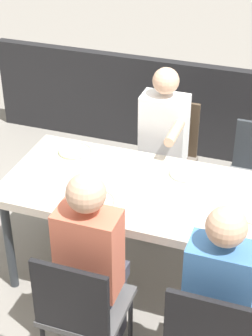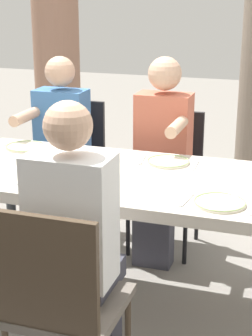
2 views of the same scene
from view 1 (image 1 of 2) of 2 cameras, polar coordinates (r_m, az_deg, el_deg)
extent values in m
plane|color=gray|center=(4.02, 1.73, -11.25)|extent=(16.00, 16.00, 0.00)
cube|color=beige|center=(3.55, 1.92, -2.47)|extent=(1.81, 0.86, 0.06)
cylinder|color=#2D3338|center=(3.82, -11.83, -7.69)|extent=(0.06, 0.06, 0.72)
cylinder|color=#2D3338|center=(4.30, -7.27, -2.12)|extent=(0.06, 0.06, 0.72)
cylinder|color=black|center=(3.40, 5.84, -16.55)|extent=(0.03, 0.03, 0.43)
cylinder|color=#2D3338|center=(4.25, 9.75, -5.23)|extent=(0.03, 0.03, 0.43)
cylinder|color=#2D3338|center=(4.56, 10.67, -2.47)|extent=(0.03, 0.03, 0.43)
cube|color=#4F4F50|center=(3.21, -3.97, -13.86)|extent=(0.44, 0.44, 0.04)
cube|color=black|center=(2.92, -5.69, -13.44)|extent=(0.42, 0.03, 0.45)
cylinder|color=black|center=(3.45, 0.46, -15.24)|extent=(0.03, 0.03, 0.44)
cylinder|color=black|center=(3.56, -5.51, -13.68)|extent=(0.03, 0.03, 0.44)
cube|color=#6A6158|center=(4.34, 3.90, 0.13)|extent=(0.44, 0.44, 0.04)
cube|color=#473828|center=(4.39, 4.73, 4.06)|extent=(0.42, 0.03, 0.47)
cylinder|color=#473828|center=(4.37, 0.70, -3.36)|extent=(0.03, 0.03, 0.45)
cylinder|color=#473828|center=(4.29, 5.52, -4.32)|extent=(0.03, 0.03, 0.45)
cylinder|color=#473828|center=(4.67, 2.20, -0.80)|extent=(0.03, 0.03, 0.45)
cylinder|color=#473828|center=(4.59, 6.72, -1.65)|extent=(0.03, 0.03, 0.45)
cube|color=#3F3F4C|center=(4.28, 2.86, -4.20)|extent=(0.24, 0.14, 0.46)
cube|color=#3F3F4C|center=(4.19, 3.32, -0.42)|extent=(0.28, 0.32, 0.10)
cube|color=white|center=(4.12, 3.89, 4.03)|extent=(0.34, 0.20, 0.53)
sphere|color=tan|center=(3.96, 4.09, 8.86)|extent=(0.19, 0.19, 0.19)
cylinder|color=tan|center=(3.83, 4.97, 3.62)|extent=(0.07, 0.30, 0.07)
cube|color=#3F3F4C|center=(3.41, 9.32, -16.41)|extent=(0.24, 0.14, 0.46)
cube|color=#3F3F4C|center=(3.14, 9.43, -14.21)|extent=(0.28, 0.32, 0.10)
cube|color=#3F72B2|center=(2.86, 9.52, -11.66)|extent=(0.34, 0.20, 0.49)
sphere|color=tan|center=(2.62, 10.22, -5.92)|extent=(0.20, 0.20, 0.20)
cube|color=#3F3F4C|center=(3.53, -2.20, -13.67)|extent=(0.24, 0.14, 0.46)
cube|color=#3F3F4C|center=(3.28, -2.88, -11.32)|extent=(0.28, 0.32, 0.10)
cube|color=#CC664C|center=(3.00, -3.83, -8.48)|extent=(0.34, 0.20, 0.51)
sphere|color=tan|center=(2.77, -4.10, -2.57)|extent=(0.21, 0.21, 0.21)
cylinder|color=tan|center=(3.15, -4.57, -3.69)|extent=(0.07, 0.30, 0.07)
cube|color=black|center=(5.24, 8.02, 5.68)|extent=(4.21, 0.10, 0.90)
cylinder|color=silver|center=(3.22, 11.61, -6.63)|extent=(0.23, 0.23, 0.01)
torus|color=#A0BE77|center=(3.22, 11.62, -6.53)|extent=(0.23, 0.23, 0.01)
cube|color=silver|center=(3.23, 8.98, -6.17)|extent=(0.03, 0.17, 0.01)
cylinder|color=white|center=(3.68, 6.25, -0.60)|extent=(0.23, 0.23, 0.01)
torus|color=#A9CD91|center=(3.68, 6.25, -0.51)|extent=(0.23, 0.23, 0.01)
cube|color=silver|center=(3.66, 8.52, -1.06)|extent=(0.04, 0.17, 0.01)
cube|color=silver|center=(3.71, 4.00, -0.22)|extent=(0.02, 0.17, 0.01)
cylinder|color=silver|center=(3.41, -3.11, -3.48)|extent=(0.23, 0.23, 0.01)
torus|color=#A0BE77|center=(3.40, -3.11, -3.39)|extent=(0.23, 0.23, 0.01)
cube|color=silver|center=(3.36, -0.73, -4.02)|extent=(0.04, 0.17, 0.01)
cube|color=silver|center=(3.46, -5.41, -3.03)|extent=(0.02, 0.17, 0.01)
cylinder|color=silver|center=(3.92, -5.25, 1.67)|extent=(0.23, 0.23, 0.01)
torus|color=#A0BE77|center=(3.92, -5.25, 1.76)|extent=(0.23, 0.23, 0.01)
cube|color=silver|center=(3.87, -3.22, 1.27)|extent=(0.04, 0.17, 0.01)
cube|color=silver|center=(3.98, -7.22, 1.99)|extent=(0.02, 0.17, 0.01)
camera|label=2|loc=(5.74, 1.04, 21.50)|focal=59.21mm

